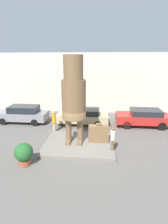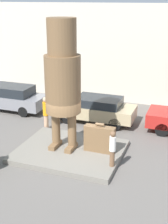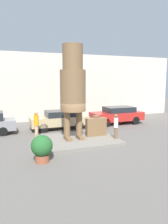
# 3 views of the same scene
# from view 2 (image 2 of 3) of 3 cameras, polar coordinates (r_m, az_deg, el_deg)

# --- Properties ---
(ground_plane) EXTENTS (60.00, 60.00, 0.00)m
(ground_plane) POSITION_cam_2_polar(r_m,az_deg,el_deg) (14.53, -2.54, -7.59)
(ground_plane) COLOR #605B56
(pedestal) EXTENTS (4.72, 3.80, 0.23)m
(pedestal) POSITION_cam_2_polar(r_m,az_deg,el_deg) (14.48, -2.54, -7.18)
(pedestal) COLOR slate
(pedestal) RESTS_ON ground_plane
(building_backdrop) EXTENTS (28.00, 0.60, 6.44)m
(building_backdrop) POSITION_cam_2_polar(r_m,az_deg,el_deg) (21.22, 6.31, 10.51)
(building_backdrop) COLOR beige
(building_backdrop) RESTS_ON ground_plane
(statue_figure) EXTENTS (1.57, 1.57, 5.79)m
(statue_figure) POSITION_cam_2_polar(r_m,az_deg,el_deg) (13.45, -3.93, 6.60)
(statue_figure) COLOR brown
(statue_figure) RESTS_ON pedestal
(giant_suitcase) EXTENTS (1.38, 0.40, 1.37)m
(giant_suitcase) POSITION_cam_2_polar(r_m,az_deg,el_deg) (13.98, 2.87, -4.93)
(giant_suitcase) COLOR brown
(giant_suitcase) RESTS_ON pedestal
(tourist) EXTENTS (0.26, 0.26, 1.56)m
(tourist) POSITION_cam_2_polar(r_m,az_deg,el_deg) (12.72, 5.24, -6.45)
(tourist) COLOR brown
(tourist) RESTS_ON pedestal
(parked_car_grey) EXTENTS (4.77, 1.74, 1.62)m
(parked_car_grey) POSITION_cam_2_polar(r_m,az_deg,el_deg) (20.21, -13.44, 2.64)
(parked_car_grey) COLOR gray
(parked_car_grey) RESTS_ON ground_plane
(parked_car_tan) EXTENTS (4.57, 1.80, 1.48)m
(parked_car_tan) POSITION_cam_2_polar(r_m,az_deg,el_deg) (17.79, 2.16, 0.64)
(parked_car_tan) COLOR tan
(parked_car_tan) RESTS_ON ground_plane
(worker_hivis) EXTENTS (0.31, 0.31, 1.84)m
(worker_hivis) POSITION_cam_2_polar(r_m,az_deg,el_deg) (16.80, -7.00, 0.01)
(worker_hivis) COLOR tan
(worker_hivis) RESTS_ON ground_plane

